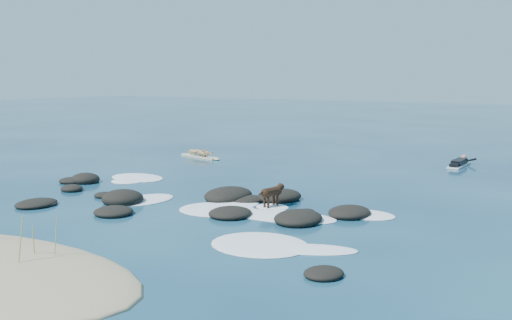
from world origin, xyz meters
The scene contains 6 objects.
ground centered at (0.00, 0.00, 0.00)m, with size 160.00×160.00×0.00m, color #0A2642.
reef_rocks centered at (0.19, -0.62, 0.11)m, with size 14.20×7.83×0.61m.
breaking_foam centered at (1.48, -0.58, 0.01)m, with size 13.17×8.06×0.12m.
standing_surfer_rig centered at (-5.92, 8.67, 0.70)m, with size 3.06×1.22×1.77m.
paddling_surfer_rig centered at (6.47, 12.37, 0.16)m, with size 1.18×2.64×0.46m.
dog centered at (2.87, 0.33, 0.52)m, with size 0.51×1.22×0.78m.
Camera 1 is at (11.38, -15.56, 4.20)m, focal length 40.00 mm.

